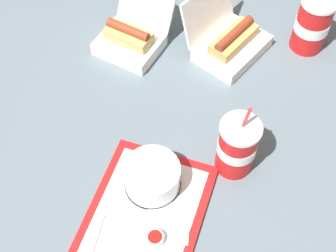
% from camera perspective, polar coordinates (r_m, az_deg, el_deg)
% --- Properties ---
extents(ground_plane, '(3.20, 3.20, 0.00)m').
position_cam_1_polar(ground_plane, '(1.22, 0.56, -0.78)').
color(ground_plane, slate).
extents(food_tray, '(0.40, 0.30, 0.01)m').
position_cam_1_polar(food_tray, '(1.10, -3.03, -11.31)').
color(food_tray, red).
rests_on(food_tray, ground_plane).
extents(cake_container, '(0.14, 0.14, 0.07)m').
position_cam_1_polar(cake_container, '(1.10, -1.93, -6.26)').
color(cake_container, black).
rests_on(cake_container, food_tray).
extents(ketchup_cup, '(0.04, 0.04, 0.02)m').
position_cam_1_polar(ketchup_cup, '(1.06, -1.59, -13.55)').
color(ketchup_cup, white).
rests_on(ketchup_cup, food_tray).
extents(napkin_stack, '(0.11, 0.11, 0.00)m').
position_cam_1_polar(napkin_stack, '(1.09, 0.00, -11.65)').
color(napkin_stack, white).
rests_on(napkin_stack, food_tray).
extents(plastic_fork, '(0.11, 0.01, 0.00)m').
position_cam_1_polar(plastic_fork, '(1.09, -8.57, -12.30)').
color(plastic_fork, white).
rests_on(plastic_fork, food_tray).
extents(clamshell_hotdog_corner, '(0.26, 0.23, 0.17)m').
position_cam_1_polar(clamshell_hotdog_corner, '(1.39, -4.48, 10.81)').
color(clamshell_hotdog_corner, white).
rests_on(clamshell_hotdog_corner, ground_plane).
extents(clamshell_hotdog_left, '(0.27, 0.27, 0.18)m').
position_cam_1_polar(clamshell_hotdog_left, '(1.38, 7.49, 10.22)').
color(clamshell_hotdog_left, white).
rests_on(clamshell_hotdog_left, ground_plane).
extents(soda_cup_left, '(0.10, 0.10, 0.22)m').
position_cam_1_polar(soda_cup_left, '(1.11, 8.40, -2.48)').
color(soda_cup_left, red).
rests_on(soda_cup_left, ground_plane).
extents(soda_cup_center, '(0.10, 0.10, 0.23)m').
position_cam_1_polar(soda_cup_center, '(1.42, 17.19, 11.81)').
color(soda_cup_center, red).
rests_on(soda_cup_center, ground_plane).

